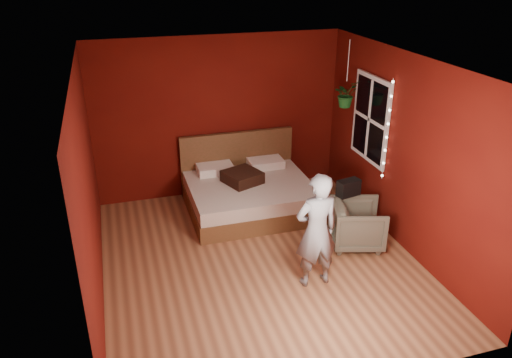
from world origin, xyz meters
TOP-DOWN VIEW (x-y plane):
  - floor at (0.00, 0.00)m, footprint 4.50×4.50m
  - room_walls at (0.00, 0.00)m, footprint 4.04×4.54m
  - window at (1.97, 0.90)m, footprint 0.05×0.97m
  - fairy_lights at (1.94, 0.37)m, footprint 0.04×0.04m
  - bed at (0.27, 1.48)m, footprint 1.90×1.61m
  - person at (0.50, -0.64)m, footprint 0.55×0.37m
  - armchair at (1.41, 0.00)m, footprint 0.86×0.85m
  - handbag at (1.38, 0.29)m, footprint 0.35×0.23m
  - throw_pillow at (0.16, 1.46)m, footprint 0.65×0.65m
  - hanging_plant at (1.70, 1.22)m, footprint 0.44×0.41m

SIDE VIEW (x-z plane):
  - floor at x=0.00m, z-range 0.00..0.00m
  - bed at x=0.27m, z-range -0.25..0.79m
  - armchair at x=1.41m, z-range 0.00..0.64m
  - throw_pillow at x=0.16m, z-range 0.47..0.65m
  - person at x=0.50m, z-range 0.00..1.47m
  - handbag at x=1.38m, z-range 0.64..0.86m
  - fairy_lights at x=1.94m, z-range 0.77..2.22m
  - window at x=1.97m, z-range 0.87..2.14m
  - room_walls at x=0.00m, z-range 0.37..2.99m
  - hanging_plant at x=1.70m, z-range 1.32..2.30m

